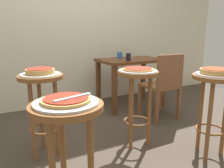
# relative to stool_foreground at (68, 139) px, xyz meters

# --- Properties ---
(ground_plane) EXTENTS (6.00, 6.00, 0.00)m
(ground_plane) POSITION_rel_stool_foreground_xyz_m (0.74, 0.67, -0.55)
(ground_plane) COLOR #42382D
(back_wall) EXTENTS (6.00, 0.10, 3.00)m
(back_wall) POSITION_rel_stool_foreground_xyz_m (0.74, 2.32, 0.95)
(back_wall) COLOR beige
(back_wall) RESTS_ON ground_plane
(stool_foreground) EXTENTS (0.39, 0.39, 0.75)m
(stool_foreground) POSITION_rel_stool_foreground_xyz_m (0.00, 0.00, 0.00)
(stool_foreground) COLOR brown
(stool_foreground) RESTS_ON ground_plane
(serving_plate_foreground) EXTENTS (0.34, 0.34, 0.01)m
(serving_plate_foreground) POSITION_rel_stool_foreground_xyz_m (0.00, -0.00, 0.20)
(serving_plate_foreground) COLOR silver
(serving_plate_foreground) RESTS_ON stool_foreground
(pizza_foreground) EXTENTS (0.26, 0.26, 0.02)m
(pizza_foreground) POSITION_rel_stool_foreground_xyz_m (0.00, -0.00, 0.22)
(pizza_foreground) COLOR tan
(pizza_foreground) RESTS_ON serving_plate_foreground
(stool_middle) EXTENTS (0.39, 0.39, 0.75)m
(stool_middle) POSITION_rel_stool_foreground_xyz_m (1.37, 0.16, 0.00)
(stool_middle) COLOR brown
(stool_middle) RESTS_ON ground_plane
(serving_plate_middle) EXTENTS (0.34, 0.34, 0.01)m
(serving_plate_middle) POSITION_rel_stool_foreground_xyz_m (1.37, 0.16, 0.20)
(serving_plate_middle) COLOR silver
(serving_plate_middle) RESTS_ON stool_middle
(pizza_middle) EXTENTS (0.27, 0.27, 0.05)m
(pizza_middle) POSITION_rel_stool_foreground_xyz_m (1.37, 0.16, 0.23)
(pizza_middle) COLOR tan
(pizza_middle) RESTS_ON serving_plate_middle
(stool_leftside) EXTENTS (0.39, 0.39, 0.75)m
(stool_leftside) POSITION_rel_stool_foreground_xyz_m (0.89, 0.64, 0.00)
(stool_leftside) COLOR brown
(stool_leftside) RESTS_ON ground_plane
(serving_plate_leftside) EXTENTS (0.37, 0.37, 0.01)m
(serving_plate_leftside) POSITION_rel_stool_foreground_xyz_m (0.89, 0.64, 0.20)
(serving_plate_leftside) COLOR silver
(serving_plate_leftside) RESTS_ON stool_leftside
(pizza_leftside) EXTENTS (0.29, 0.29, 0.02)m
(pizza_leftside) POSITION_rel_stool_foreground_xyz_m (0.89, 0.64, 0.22)
(pizza_leftside) COLOR tan
(pizza_leftside) RESTS_ON serving_plate_leftside
(stool_rear) EXTENTS (0.39, 0.39, 0.75)m
(stool_rear) POSITION_rel_stool_foreground_xyz_m (0.04, 0.89, 0.00)
(stool_rear) COLOR brown
(stool_rear) RESTS_ON ground_plane
(serving_plate_rear) EXTENTS (0.34, 0.34, 0.01)m
(serving_plate_rear) POSITION_rel_stool_foreground_xyz_m (0.04, 0.89, 0.20)
(serving_plate_rear) COLOR white
(serving_plate_rear) RESTS_ON stool_rear
(pizza_rear) EXTENTS (0.24, 0.24, 0.05)m
(pizza_rear) POSITION_rel_stool_foreground_xyz_m (0.04, 0.89, 0.23)
(pizza_rear) COLOR tan
(pizza_rear) RESTS_ON serving_plate_rear
(dining_table) EXTENTS (0.94, 0.62, 0.72)m
(dining_table) POSITION_rel_stool_foreground_xyz_m (1.52, 1.73, 0.04)
(dining_table) COLOR #5B3319
(dining_table) RESTS_ON ground_plane
(cup_near_edge) EXTENTS (0.07, 0.07, 0.11)m
(cup_near_edge) POSITION_rel_stool_foreground_xyz_m (1.36, 1.56, 0.22)
(cup_near_edge) COLOR black
(cup_near_edge) RESTS_ON dining_table
(cup_far_edge) EXTENTS (0.08, 0.08, 0.09)m
(cup_far_edge) POSITION_rel_stool_foreground_xyz_m (1.41, 1.89, 0.22)
(cup_far_edge) COLOR #3360B2
(cup_far_edge) RESTS_ON dining_table
(condiment_shaker) EXTENTS (0.04, 0.04, 0.07)m
(condiment_shaker) POSITION_rel_stool_foreground_xyz_m (1.53, 1.78, 0.21)
(condiment_shaker) COLOR white
(condiment_shaker) RESTS_ON dining_table
(wooden_chair) EXTENTS (0.41, 0.41, 0.85)m
(wooden_chair) POSITION_rel_stool_foreground_xyz_m (1.57, 1.06, -0.09)
(wooden_chair) COLOR brown
(wooden_chair) RESTS_ON ground_plane
(pizza_server_knife) EXTENTS (0.22, 0.08, 0.01)m
(pizza_server_knife) POSITION_rel_stool_foreground_xyz_m (0.03, -0.02, 0.23)
(pizza_server_knife) COLOR silver
(pizza_server_knife) RESTS_ON pizza_foreground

